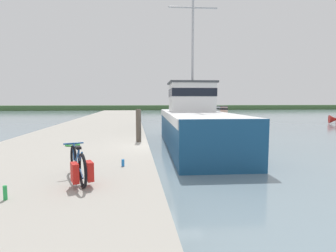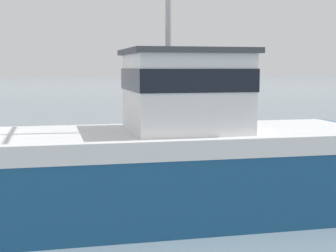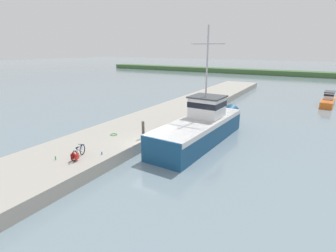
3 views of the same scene
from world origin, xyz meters
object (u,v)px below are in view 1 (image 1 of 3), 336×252
object	(u,v)px
fishing_boat_main	(193,122)
mooring_post	(139,126)
bicycle_touring	(79,166)
water_bottle_by_bike	(5,193)
water_bottle_on_curb	(123,163)
boat_orange_near	(222,114)

from	to	relation	value
fishing_boat_main	mooring_post	world-z (taller)	fishing_boat_main
bicycle_touring	mooring_post	bearing A→B (deg)	55.13
fishing_boat_main	water_bottle_by_bike	bearing A→B (deg)	-115.81
mooring_post	water_bottle_on_curb	world-z (taller)	mooring_post
water_bottle_by_bike	fishing_boat_main	bearing A→B (deg)	61.28
boat_orange_near	mooring_post	world-z (taller)	mooring_post
boat_orange_near	bicycle_touring	distance (m)	34.99
bicycle_touring	fishing_boat_main	bearing A→B (deg)	43.11
bicycle_touring	water_bottle_on_curb	size ratio (longest dim) A/B	9.17
boat_orange_near	bicycle_touring	world-z (taller)	boat_orange_near
fishing_boat_main	water_bottle_on_curb	distance (m)	9.08
boat_orange_near	water_bottle_on_curb	size ratio (longest dim) A/B	39.50
fishing_boat_main	boat_orange_near	xyz separation A→B (m)	(9.54, 22.44, -0.64)
fishing_boat_main	water_bottle_by_bike	distance (m)	11.85
bicycle_touring	mooring_post	xyz separation A→B (m)	(1.33, 5.44, 0.34)
bicycle_touring	water_bottle_by_bike	size ratio (longest dim) A/B	6.74
bicycle_touring	mooring_post	size ratio (longest dim) A/B	1.22
mooring_post	water_bottle_on_curb	bearing A→B (deg)	-96.64
boat_orange_near	bicycle_touring	bearing A→B (deg)	-109.23
water_bottle_on_curb	bicycle_touring	bearing A→B (deg)	-123.10
boat_orange_near	mooring_post	xyz separation A→B (m)	(-12.83, -26.56, 0.85)
bicycle_touring	water_bottle_by_bike	distance (m)	1.38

